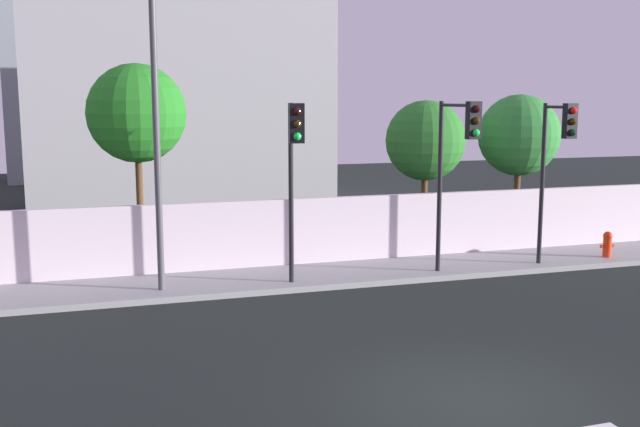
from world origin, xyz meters
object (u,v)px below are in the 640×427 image
Objects in this scene: traffic_light_right at (294,154)px; roadside_tree_midleft at (425,141)px; traffic_light_left at (458,149)px; fire_hydrant at (607,243)px; traffic_light_center at (557,148)px; street_lamp_curbside at (155,118)px; roadside_tree_midright at (519,136)px; roadside_tree_leftmost at (137,114)px.

traffic_light_right is 6.35m from roadside_tree_midleft.
traffic_light_left is 6.10m from fire_hydrant.
roadside_tree_midleft is at bearing 76.06° from traffic_light_left.
roadside_tree_midleft is at bearing 36.03° from traffic_light_right.
fire_hydrant is (5.31, 0.88, -2.86)m from traffic_light_left.
fire_hydrant is at bearing 4.29° from traffic_light_right.
traffic_light_left is at bearing -175.60° from traffic_light_center.
street_lamp_curbside is at bearing -179.49° from fire_hydrant.
roadside_tree_midleft is 3.23m from roadside_tree_midright.
traffic_light_right is 5.93× the size of fire_hydrant.
traffic_light_left reaches higher than traffic_light_right.
roadside_tree_midright is at bearing 0.00° from roadside_tree_leftmost.
traffic_light_left is at bearing -6.01° from street_lamp_curbside.
street_lamp_curbside reaches higher than roadside_tree_midleft.
fire_hydrant is 0.13× the size of roadside_tree_leftmost.
traffic_light_left reaches higher than traffic_light_center.
traffic_light_center is at bearing -60.54° from roadside_tree_midleft.
traffic_light_center is at bearing -164.15° from fire_hydrant.
street_lamp_curbside is at bearing 173.99° from traffic_light_left.
traffic_light_right is 0.64× the size of street_lamp_curbside.
traffic_light_center is 0.78× the size of roadside_tree_leftmost.
traffic_light_center is 3.85m from roadside_tree_midright.
street_lamp_curbside reaches higher than fire_hydrant.
street_lamp_curbside is 1.45× the size of roadside_tree_midright.
traffic_light_left is 4.02m from roadside_tree_midleft.
street_lamp_curbside is (-7.28, 0.77, 0.79)m from traffic_light_left.
roadside_tree_midright reaches higher than traffic_light_right.
fire_hydrant is (2.27, 0.64, -2.80)m from traffic_light_center.
roadside_tree_midleft reaches higher than traffic_light_left.
roadside_tree_midleft reaches higher than traffic_light_right.
traffic_light_center is 0.95× the size of roadside_tree_midleft.
fire_hydrant is 0.16× the size of roadside_tree_midright.
street_lamp_curbside reaches higher than traffic_light_right.
roadside_tree_leftmost is at bearing 131.51° from traffic_light_right.
fire_hydrant is (12.59, 0.11, -3.65)m from street_lamp_curbside.
traffic_light_center is 3.66m from fire_hydrant.
traffic_light_left is at bearing -170.61° from fire_hydrant.
roadside_tree_leftmost is at bearing 160.76° from traffic_light_center.
traffic_light_left is at bearing -2.31° from traffic_light_right.
roadside_tree_midleft reaches higher than fire_hydrant.
roadside_tree_midright is (4.19, 3.90, 0.08)m from traffic_light_left.
roadside_tree_midright is at bearing 15.29° from street_lamp_curbside.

